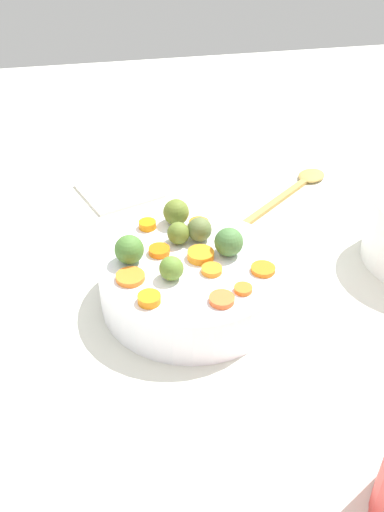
% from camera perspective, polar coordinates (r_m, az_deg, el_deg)
% --- Properties ---
extents(tabletop, '(2.40, 2.40, 0.02)m').
position_cam_1_polar(tabletop, '(0.81, 2.63, -6.56)').
color(tabletop, silver).
rests_on(tabletop, ground).
extents(serving_bowl_carrots, '(0.27, 0.27, 0.07)m').
position_cam_1_polar(serving_bowl_carrots, '(0.81, -0.00, -2.58)').
color(serving_bowl_carrots, white).
rests_on(serving_bowl_carrots, tabletop).
extents(carrot_slice_0, '(0.04, 0.04, 0.01)m').
position_cam_1_polar(carrot_slice_0, '(0.86, -4.58, 3.21)').
color(carrot_slice_0, orange).
rests_on(carrot_slice_0, serving_bowl_carrots).
extents(carrot_slice_1, '(0.05, 0.05, 0.01)m').
position_cam_1_polar(carrot_slice_1, '(0.79, 0.89, 0.11)').
color(carrot_slice_1, orange).
rests_on(carrot_slice_1, serving_bowl_carrots).
extents(carrot_slice_2, '(0.04, 0.04, 0.01)m').
position_cam_1_polar(carrot_slice_2, '(0.86, 0.72, 3.37)').
color(carrot_slice_2, orange).
rests_on(carrot_slice_2, serving_bowl_carrots).
extents(carrot_slice_3, '(0.05, 0.05, 0.01)m').
position_cam_1_polar(carrot_slice_3, '(0.76, -6.33, -2.16)').
color(carrot_slice_3, orange).
rests_on(carrot_slice_3, serving_bowl_carrots).
extents(carrot_slice_4, '(0.04, 0.04, 0.01)m').
position_cam_1_polar(carrot_slice_4, '(0.80, -3.37, 0.54)').
color(carrot_slice_4, orange).
rests_on(carrot_slice_4, serving_bowl_carrots).
extents(carrot_slice_5, '(0.04, 0.04, 0.01)m').
position_cam_1_polar(carrot_slice_5, '(0.72, -4.40, -4.39)').
color(carrot_slice_5, orange).
rests_on(carrot_slice_5, serving_bowl_carrots).
extents(carrot_slice_6, '(0.03, 0.03, 0.01)m').
position_cam_1_polar(carrot_slice_6, '(0.74, 5.26, -3.38)').
color(carrot_slice_6, orange).
rests_on(carrot_slice_6, serving_bowl_carrots).
extents(carrot_slice_7, '(0.05, 0.05, 0.01)m').
position_cam_1_polar(carrot_slice_7, '(0.77, 7.30, -1.37)').
color(carrot_slice_7, orange).
rests_on(carrot_slice_7, serving_bowl_carrots).
extents(carrot_slice_8, '(0.04, 0.04, 0.01)m').
position_cam_1_polar(carrot_slice_8, '(0.77, 2.04, -1.42)').
color(carrot_slice_8, orange).
rests_on(carrot_slice_8, serving_bowl_carrots).
extents(carrot_slice_9, '(0.04, 0.04, 0.01)m').
position_cam_1_polar(carrot_slice_9, '(0.72, 3.07, -4.44)').
color(carrot_slice_9, orange).
rests_on(carrot_slice_9, serving_bowl_carrots).
extents(brussels_sprout_0, '(0.04, 0.04, 0.04)m').
position_cam_1_polar(brussels_sprout_0, '(0.78, -6.44, 0.66)').
color(brussels_sprout_0, '#487730').
rests_on(brussels_sprout_0, serving_bowl_carrots).
extents(brussels_sprout_1, '(0.04, 0.04, 0.04)m').
position_cam_1_polar(brussels_sprout_1, '(0.82, 0.78, 2.75)').
color(brussels_sprout_1, '#5C6C38').
rests_on(brussels_sprout_1, serving_bowl_carrots).
extents(brussels_sprout_2, '(0.03, 0.03, 0.03)m').
position_cam_1_polar(brussels_sprout_2, '(0.75, -2.12, -1.27)').
color(brussels_sprout_2, olive).
rests_on(brussels_sprout_2, serving_bowl_carrots).
extents(brussels_sprout_3, '(0.03, 0.03, 0.03)m').
position_cam_1_polar(brussels_sprout_3, '(0.81, -1.40, 2.35)').
color(brussels_sprout_3, '#5D7228').
rests_on(brussels_sprout_3, serving_bowl_carrots).
extents(brussels_sprout_4, '(0.04, 0.04, 0.04)m').
position_cam_1_polar(brussels_sprout_4, '(0.79, 3.79, 1.45)').
color(brussels_sprout_4, '#46743A').
rests_on(brussels_sprout_4, serving_bowl_carrots).
extents(brussels_sprout_5, '(0.04, 0.04, 0.04)m').
position_cam_1_polar(brussels_sprout_5, '(0.86, -1.64, 4.52)').
color(brussels_sprout_5, olive).
rests_on(brussels_sprout_5, serving_bowl_carrots).
extents(wooden_spoon, '(0.28, 0.23, 0.01)m').
position_cam_1_polar(wooden_spoon, '(1.11, 10.27, 6.74)').
color(wooden_spoon, '#AE8B46').
rests_on(wooden_spoon, tabletop).
extents(dish_towel, '(0.17, 0.17, 0.01)m').
position_cam_1_polar(dish_towel, '(1.10, -7.52, 6.64)').
color(dish_towel, silver).
rests_on(dish_towel, tabletop).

